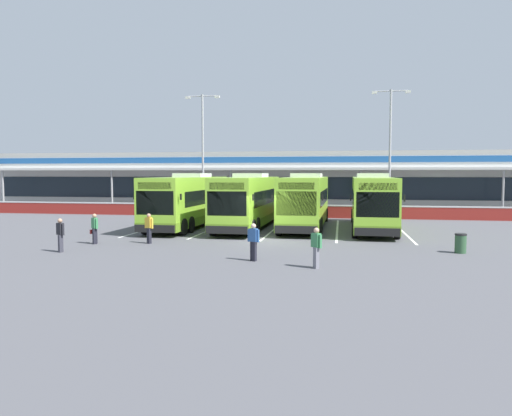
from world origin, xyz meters
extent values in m
plane|color=#4C4C51|center=(0.00, 0.00, 0.00)|extent=(200.00, 200.00, 0.00)
cube|color=silver|center=(0.00, 27.00, 2.75)|extent=(70.00, 10.00, 5.50)
cube|color=#19232D|center=(0.00, 21.98, 2.30)|extent=(66.00, 0.08, 2.20)
cube|color=navy|center=(0.00, 21.97, 5.15)|extent=(68.00, 0.08, 0.60)
cube|color=beige|center=(0.00, 20.50, 4.20)|extent=(67.00, 3.00, 0.24)
cube|color=gray|center=(0.00, 27.00, 5.75)|extent=(70.00, 10.00, 0.50)
cylinder|color=#999999|center=(-31.00, 19.30, 2.10)|extent=(0.20, 0.20, 4.20)
cylinder|color=#999999|center=(-18.60, 19.30, 2.10)|extent=(0.20, 0.20, 4.20)
cylinder|color=#999999|center=(-6.20, 19.30, 2.10)|extent=(0.20, 0.20, 4.20)
cylinder|color=#999999|center=(6.20, 19.30, 2.10)|extent=(0.20, 0.20, 4.20)
cylinder|color=#999999|center=(18.60, 19.30, 2.10)|extent=(0.20, 0.20, 4.20)
cube|color=maroon|center=(0.00, 14.50, 0.50)|extent=(60.00, 0.36, 1.00)
cube|color=#B2B2B2|center=(0.00, 14.50, 1.05)|extent=(60.00, 0.40, 0.10)
cube|color=#8CC633|center=(-6.16, 5.83, 1.91)|extent=(2.74, 12.04, 3.19)
cube|color=olive|center=(-6.16, 5.83, 0.59)|extent=(2.76, 12.06, 0.56)
cube|color=black|center=(-6.15, 6.23, 2.15)|extent=(2.73, 9.64, 0.96)
cube|color=black|center=(-6.25, -0.12, 2.05)|extent=(2.31, 0.14, 1.40)
cube|color=black|center=(-6.25, -0.13, 3.05)|extent=(2.05, 0.11, 0.40)
cube|color=silver|center=(-6.14, 6.83, 3.64)|extent=(2.09, 2.83, 0.28)
cube|color=black|center=(-6.26, -0.23, 0.55)|extent=(2.45, 0.20, 0.44)
cube|color=black|center=(-4.79, 0.20, 2.40)|extent=(0.08, 0.12, 0.36)
cube|color=black|center=(-7.70, 0.25, 2.40)|extent=(0.08, 0.12, 0.36)
cylinder|color=black|center=(-4.89, 10.41, 0.52)|extent=(0.34, 1.04, 1.04)
cylinder|color=black|center=(-7.28, 10.44, 0.52)|extent=(0.34, 1.04, 1.04)
cylinder|color=black|center=(-5.02, 2.61, 0.52)|extent=(0.34, 1.04, 1.04)
cylinder|color=black|center=(-7.41, 2.65, 0.52)|extent=(0.34, 1.04, 1.04)
cylinder|color=black|center=(-5.04, 1.21, 0.52)|extent=(0.34, 1.04, 1.04)
cylinder|color=black|center=(-7.43, 1.25, 0.52)|extent=(0.34, 1.04, 1.04)
cube|color=#8CC633|center=(-1.89, 5.94, 1.91)|extent=(2.74, 12.04, 3.19)
cube|color=olive|center=(-1.89, 5.94, 0.59)|extent=(2.76, 12.06, 0.56)
cube|color=black|center=(-1.89, 6.34, 2.15)|extent=(2.73, 9.64, 0.96)
cube|color=black|center=(-1.99, -0.01, 2.05)|extent=(2.31, 0.14, 1.40)
cube|color=black|center=(-1.99, -0.02, 3.05)|extent=(2.05, 0.11, 0.40)
cube|color=silver|center=(-1.88, 6.94, 3.64)|extent=(2.09, 2.83, 0.28)
cube|color=black|center=(-1.99, -0.12, 0.55)|extent=(2.45, 0.20, 0.44)
cube|color=black|center=(-0.53, 0.32, 2.40)|extent=(0.08, 0.12, 0.36)
cube|color=black|center=(-3.44, 0.37, 2.40)|extent=(0.08, 0.12, 0.36)
cylinder|color=black|center=(-0.63, 10.52, 0.52)|extent=(0.34, 1.04, 1.04)
cylinder|color=black|center=(-3.02, 10.56, 0.52)|extent=(0.34, 1.04, 1.04)
cylinder|color=black|center=(-0.75, 2.72, 0.52)|extent=(0.34, 1.04, 1.04)
cylinder|color=black|center=(-3.14, 2.76, 0.52)|extent=(0.34, 1.04, 1.04)
cylinder|color=black|center=(-0.77, 1.32, 0.52)|extent=(0.34, 1.04, 1.04)
cylinder|color=black|center=(-3.16, 1.36, 0.52)|extent=(0.34, 1.04, 1.04)
cube|color=#8CC633|center=(1.99, 6.75, 1.91)|extent=(2.74, 12.04, 3.19)
cube|color=olive|center=(1.99, 6.75, 0.59)|extent=(2.76, 12.06, 0.56)
cube|color=black|center=(2.00, 7.15, 2.15)|extent=(2.73, 9.64, 0.96)
cube|color=black|center=(1.90, 0.80, 2.05)|extent=(2.31, 0.14, 1.40)
cube|color=black|center=(1.90, 0.79, 3.05)|extent=(2.05, 0.11, 0.40)
cube|color=silver|center=(2.01, 7.75, 3.64)|extent=(2.09, 2.83, 0.28)
cube|color=black|center=(1.90, 0.69, 0.55)|extent=(2.45, 0.20, 0.44)
cube|color=black|center=(3.36, 1.13, 2.40)|extent=(0.08, 0.12, 0.36)
cube|color=black|center=(0.45, 1.18, 2.40)|extent=(0.08, 0.12, 0.36)
cylinder|color=black|center=(3.26, 11.33, 0.52)|extent=(0.34, 1.04, 1.04)
cylinder|color=black|center=(0.87, 11.37, 0.52)|extent=(0.34, 1.04, 1.04)
cylinder|color=black|center=(3.14, 3.53, 0.52)|extent=(0.34, 1.04, 1.04)
cylinder|color=black|center=(0.75, 3.57, 0.52)|extent=(0.34, 1.04, 1.04)
cylinder|color=black|center=(3.12, 2.13, 0.52)|extent=(0.34, 1.04, 1.04)
cylinder|color=black|center=(0.73, 2.17, 0.52)|extent=(0.34, 1.04, 1.04)
cube|color=#8CC633|center=(6.50, 6.40, 1.91)|extent=(2.74, 12.04, 3.19)
cube|color=olive|center=(6.50, 6.40, 0.59)|extent=(2.76, 12.06, 0.56)
cube|color=black|center=(6.50, 6.80, 2.15)|extent=(2.73, 9.64, 0.96)
cube|color=black|center=(6.40, 0.45, 2.05)|extent=(2.31, 0.14, 1.40)
cube|color=black|center=(6.40, 0.44, 3.05)|extent=(2.05, 0.11, 0.40)
cube|color=silver|center=(6.51, 7.40, 3.64)|extent=(2.09, 2.83, 0.28)
cube|color=black|center=(6.40, 0.34, 0.55)|extent=(2.45, 0.20, 0.44)
cube|color=black|center=(7.86, 0.78, 2.40)|extent=(0.08, 0.12, 0.36)
cube|color=black|center=(4.95, 0.82, 2.40)|extent=(0.08, 0.12, 0.36)
cylinder|color=black|center=(7.76, 10.98, 0.52)|extent=(0.34, 1.04, 1.04)
cylinder|color=black|center=(5.37, 11.02, 0.52)|extent=(0.34, 1.04, 1.04)
cylinder|color=black|center=(7.64, 3.18, 0.52)|extent=(0.34, 1.04, 1.04)
cylinder|color=black|center=(5.25, 3.22, 0.52)|extent=(0.34, 1.04, 1.04)
cylinder|color=black|center=(7.62, 1.78, 0.52)|extent=(0.34, 1.04, 1.04)
cylinder|color=black|center=(5.23, 1.82, 0.52)|extent=(0.34, 1.04, 1.04)
cube|color=silver|center=(-8.40, 6.00, 0.00)|extent=(0.14, 13.00, 0.01)
cube|color=silver|center=(-4.20, 6.00, 0.00)|extent=(0.14, 13.00, 0.01)
cube|color=silver|center=(0.00, 6.00, 0.00)|extent=(0.14, 13.00, 0.01)
cube|color=silver|center=(4.20, 6.00, 0.00)|extent=(0.14, 13.00, 0.01)
cube|color=silver|center=(8.40, 6.00, 0.00)|extent=(0.14, 13.00, 0.01)
cube|color=black|center=(-8.57, -2.88, 0.42)|extent=(0.22, 0.23, 0.84)
cube|color=black|center=(-8.51, -3.07, 0.42)|extent=(0.22, 0.23, 0.84)
cube|color=#387F4C|center=(-8.54, -2.98, 1.12)|extent=(0.40, 0.38, 0.56)
cube|color=#387F4C|center=(-8.71, -2.85, 1.09)|extent=(0.13, 0.13, 0.54)
cube|color=#387F4C|center=(-8.36, -3.11, 1.09)|extent=(0.13, 0.13, 0.54)
sphere|color=tan|center=(-8.54, -2.98, 1.51)|extent=(0.22, 0.22, 0.22)
cube|color=maroon|center=(-8.76, -2.79, 0.63)|extent=(0.26, 0.30, 0.22)
cylinder|color=maroon|center=(-8.76, -2.79, 0.81)|extent=(0.02, 0.02, 0.16)
cube|color=slate|center=(3.45, -7.54, 0.42)|extent=(0.23, 0.23, 0.84)
cube|color=slate|center=(3.48, -7.74, 0.42)|extent=(0.23, 0.23, 0.84)
cube|color=#387F4C|center=(3.47, -7.64, 1.12)|extent=(0.40, 0.39, 0.56)
cube|color=#387F4C|center=(3.31, -7.49, 1.09)|extent=(0.13, 0.13, 0.54)
cube|color=#387F4C|center=(3.63, -7.79, 1.09)|extent=(0.13, 0.13, 0.54)
sphere|color=tan|center=(3.47, -7.64, 1.51)|extent=(0.22, 0.22, 0.22)
cube|color=#33333D|center=(-8.85, -5.68, 0.42)|extent=(0.20, 0.22, 0.84)
cube|color=#33333D|center=(-8.76, -5.86, 0.42)|extent=(0.20, 0.22, 0.84)
cube|color=black|center=(-8.81, -5.77, 1.12)|extent=(0.40, 0.35, 0.56)
cube|color=black|center=(-9.00, -5.68, 1.09)|extent=(0.12, 0.13, 0.54)
cube|color=black|center=(-8.61, -5.87, 1.09)|extent=(0.12, 0.13, 0.54)
sphere|color=tan|center=(-8.81, -5.77, 1.51)|extent=(0.22, 0.22, 0.22)
cube|color=black|center=(0.67, -6.40, 0.42)|extent=(0.19, 0.22, 0.84)
cube|color=black|center=(0.78, -6.57, 0.42)|extent=(0.19, 0.22, 0.84)
cube|color=#2D5693|center=(0.72, -6.48, 1.12)|extent=(0.39, 0.32, 0.56)
cube|color=#2D5693|center=(0.51, -6.41, 1.09)|extent=(0.12, 0.12, 0.54)
cube|color=#2D5693|center=(0.93, -6.56, 1.09)|extent=(0.12, 0.12, 0.54)
sphere|color=#DBB293|center=(0.72, -6.48, 1.51)|extent=(0.22, 0.22, 0.22)
cube|color=black|center=(-5.79, -2.24, 0.42)|extent=(0.20, 0.22, 0.84)
cube|color=black|center=(-5.69, -2.41, 0.42)|extent=(0.20, 0.22, 0.84)
cube|color=gold|center=(-5.74, -2.32, 1.12)|extent=(0.40, 0.33, 0.56)
cube|color=gold|center=(-5.95, -2.24, 1.09)|extent=(0.12, 0.13, 0.54)
cube|color=gold|center=(-5.54, -2.40, 1.09)|extent=(0.12, 0.13, 0.54)
sphere|color=tan|center=(-5.74, -2.32, 1.51)|extent=(0.22, 0.22, 0.22)
cylinder|color=#9E9EA3|center=(-8.23, 16.73, 5.50)|extent=(0.20, 0.20, 11.00)
cylinder|color=#9E9EA3|center=(-8.23, 16.73, 10.85)|extent=(2.80, 0.10, 0.10)
cube|color=silver|center=(-9.63, 16.73, 10.75)|extent=(0.44, 0.28, 0.20)
cube|color=silver|center=(-6.83, 16.73, 10.75)|extent=(0.44, 0.28, 0.20)
cylinder|color=#9E9EA3|center=(8.57, 16.86, 5.50)|extent=(0.20, 0.20, 11.00)
cylinder|color=#9E9EA3|center=(8.57, 16.86, 10.85)|extent=(2.80, 0.10, 0.10)
cube|color=silver|center=(7.17, 16.86, 10.75)|extent=(0.44, 0.28, 0.20)
cube|color=silver|center=(9.97, 16.86, 10.75)|extent=(0.44, 0.28, 0.20)
cylinder|color=#2D5133|center=(10.01, -2.80, 0.42)|extent=(0.52, 0.52, 0.85)
cylinder|color=black|center=(10.01, -2.80, 0.89)|extent=(0.54, 0.54, 0.08)
camera|label=1|loc=(4.40, -26.88, 3.76)|focal=34.07mm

